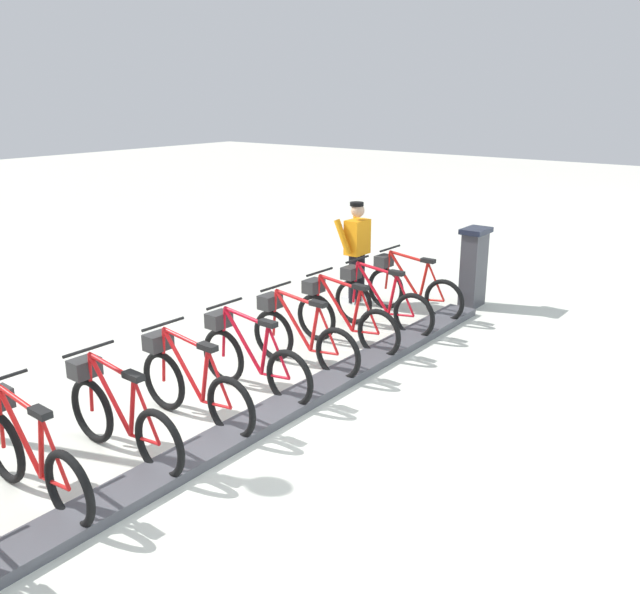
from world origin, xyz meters
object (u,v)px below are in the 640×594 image
(bike_docked_7, at_px, (29,454))
(bike_docked_6, at_px, (118,415))
(bike_docked_2, at_px, (342,318))
(bike_docked_4, at_px, (250,358))
(bike_docked_3, at_px, (300,336))
(bike_docked_1, at_px, (378,302))
(bike_docked_5, at_px, (191,384))
(payment_kiosk, at_px, (473,266))
(bike_docked_0, at_px, (410,288))
(worker_near_rack, at_px, (357,249))

(bike_docked_7, bearing_deg, bike_docked_6, -90.00)
(bike_docked_2, height_order, bike_docked_4, same)
(bike_docked_3, xyz_separation_m, bike_docked_6, (0.00, 2.71, 0.00))
(bike_docked_1, bearing_deg, bike_docked_4, 90.00)
(bike_docked_6, distance_m, bike_docked_7, 0.90)
(bike_docked_5, xyz_separation_m, bike_docked_6, (0.00, 0.90, 0.00))
(payment_kiosk, relative_size, bike_docked_2, 0.74)
(bike_docked_3, relative_size, bike_docked_7, 1.00)
(bike_docked_3, bearing_deg, payment_kiosk, -98.74)
(bike_docked_3, relative_size, bike_docked_5, 1.00)
(payment_kiosk, bearing_deg, bike_docked_3, 81.26)
(bike_docked_1, xyz_separation_m, bike_docked_5, (0.00, 3.61, 0.00))
(bike_docked_0, distance_m, worker_near_rack, 1.13)
(bike_docked_2, bearing_deg, bike_docked_0, -90.00)
(bike_docked_0, bearing_deg, payment_kiosk, -119.56)
(worker_near_rack, bearing_deg, bike_docked_2, 119.32)
(bike_docked_0, distance_m, bike_docked_6, 5.42)
(bike_docked_2, distance_m, bike_docked_6, 3.61)
(bike_docked_2, bearing_deg, bike_docked_1, -90.00)
(bike_docked_1, distance_m, bike_docked_5, 3.61)
(bike_docked_1, bearing_deg, payment_kiosk, -106.65)
(bike_docked_0, bearing_deg, bike_docked_6, 90.00)
(bike_docked_0, height_order, bike_docked_2, same)
(bike_docked_3, xyz_separation_m, bike_docked_5, (0.00, 1.81, 0.00))
(payment_kiosk, distance_m, bike_docked_5, 5.56)
(bike_docked_1, distance_m, bike_docked_7, 5.42)
(bike_docked_4, distance_m, bike_docked_7, 2.71)
(bike_docked_7, bearing_deg, payment_kiosk, -94.46)
(bike_docked_5, relative_size, worker_near_rack, 1.04)
(bike_docked_1, relative_size, bike_docked_7, 1.00)
(bike_docked_2, xyz_separation_m, worker_near_rack, (1.03, -1.83, 0.48))
(bike_docked_6, bearing_deg, worker_near_rack, -79.32)
(bike_docked_3, distance_m, worker_near_rack, 2.96)
(bike_docked_4, bearing_deg, bike_docked_7, 90.00)
(bike_docked_2, xyz_separation_m, bike_docked_5, (0.00, 2.71, 0.00))
(bike_docked_0, height_order, bike_docked_1, same)
(bike_docked_2, bearing_deg, payment_kiosk, -101.48)
(bike_docked_2, height_order, bike_docked_3, same)
(bike_docked_1, relative_size, bike_docked_6, 1.00)
(bike_docked_0, xyz_separation_m, worker_near_rack, (1.03, -0.02, 0.48))
(bike_docked_3, bearing_deg, bike_docked_5, 90.00)
(payment_kiosk, xyz_separation_m, bike_docked_3, (0.57, 3.72, -0.24))
(bike_docked_0, xyz_separation_m, bike_docked_3, (0.00, 2.71, 0.00))
(payment_kiosk, xyz_separation_m, bike_docked_6, (0.57, 6.43, -0.24))
(bike_docked_2, height_order, worker_near_rack, worker_near_rack)
(bike_docked_2, xyz_separation_m, bike_docked_3, (0.00, 0.90, 0.00))
(bike_docked_2, relative_size, bike_docked_5, 1.00)
(bike_docked_2, relative_size, bike_docked_4, 1.00)
(bike_docked_5, bearing_deg, worker_near_rack, -77.25)
(bike_docked_1, distance_m, worker_near_rack, 1.46)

